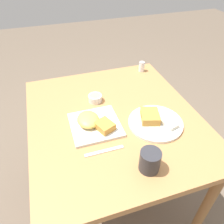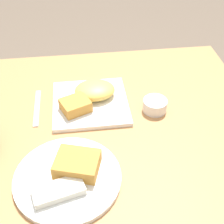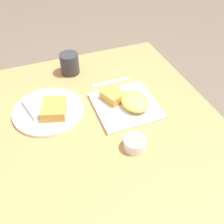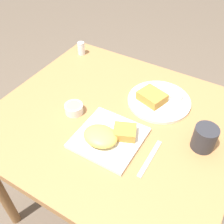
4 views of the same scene
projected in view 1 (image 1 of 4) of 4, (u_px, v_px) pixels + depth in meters
The scene contains 8 objects.
ground_plane at pixel (113, 191), 1.62m from camera, with size 8.00×8.00×0.00m, color brown.
dining_table at pixel (114, 128), 1.21m from camera, with size 0.99×0.88×0.73m.
plate_square_near at pixel (94, 123), 1.08m from camera, with size 0.24×0.24×0.06m.
plate_oval_far at pixel (155, 121), 1.10m from camera, with size 0.27×0.27×0.05m.
sauce_ramekin at pixel (95, 98), 1.25m from camera, with size 0.08×0.08×0.04m.
salt_shaker at pixel (142, 67), 1.51m from camera, with size 0.04×0.04×0.07m.
butter_knife at pixel (104, 151), 0.97m from camera, with size 0.02×0.18×0.00m.
coffee_mug at pixel (150, 161), 0.87m from camera, with size 0.09×0.09×0.10m.
Camera 1 is at (0.83, -0.28, 1.48)m, focal length 35.00 mm.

